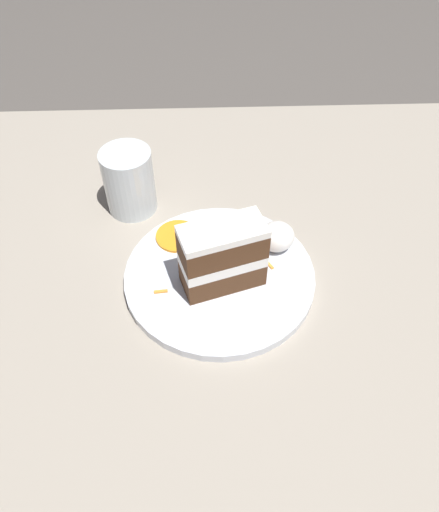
% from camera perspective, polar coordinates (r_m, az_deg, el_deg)
% --- Properties ---
extents(ground_plane, '(6.00, 6.00, 0.00)m').
position_cam_1_polar(ground_plane, '(0.71, 3.10, -7.63)').
color(ground_plane, '#4C4742').
rests_on(ground_plane, ground).
extents(dining_table, '(1.26, 1.01, 0.03)m').
position_cam_1_polar(dining_table, '(0.70, 3.16, -6.90)').
color(dining_table, gray).
rests_on(dining_table, ground).
extents(plate, '(0.27, 0.27, 0.01)m').
position_cam_1_polar(plate, '(0.71, 0.00, -2.31)').
color(plate, silver).
rests_on(plate, dining_table).
extents(cake_slice, '(0.12, 0.08, 0.10)m').
position_cam_1_polar(cake_slice, '(0.66, 0.35, -0.04)').
color(cake_slice, '#4C2D19').
rests_on(cake_slice, plate).
extents(cream_dollop, '(0.05, 0.05, 0.05)m').
position_cam_1_polar(cream_dollop, '(0.73, 6.57, 2.23)').
color(cream_dollop, white).
rests_on(cream_dollop, plate).
extents(orange_garnish, '(0.07, 0.07, 0.00)m').
position_cam_1_polar(orange_garnish, '(0.75, -4.81, 2.29)').
color(orange_garnish, orange).
rests_on(orange_garnish, plate).
extents(carrot_shreds_scatter, '(0.17, 0.13, 0.00)m').
position_cam_1_polar(carrot_shreds_scatter, '(0.73, 0.07, 0.81)').
color(carrot_shreds_scatter, orange).
rests_on(carrot_shreds_scatter, plate).
extents(drinking_glass, '(0.08, 0.08, 0.11)m').
position_cam_1_polar(drinking_glass, '(0.80, -10.22, 8.00)').
color(drinking_glass, silver).
rests_on(drinking_glass, dining_table).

